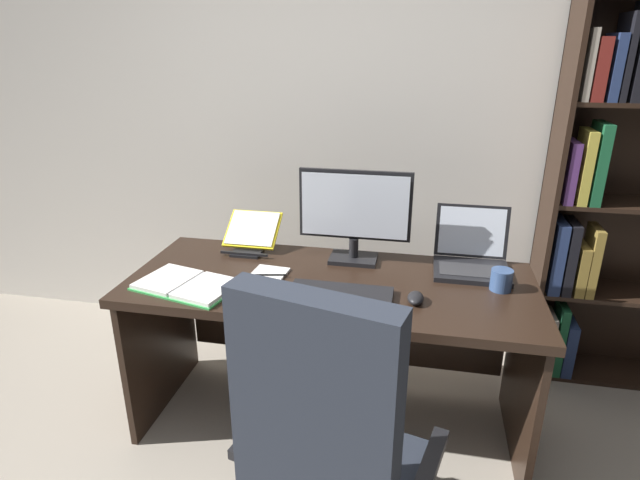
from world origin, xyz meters
The scene contains 13 objects.
wall_back centered at (0.00, 2.00, 1.34)m, with size 5.65×0.12×2.68m, color beige.
desk centered at (-0.05, 1.16, 0.55)m, with size 1.76×0.73×0.75m.
bookshelf centered at (1.26, 1.78, 0.97)m, with size 0.87×0.30×1.95m.
office_chair centered at (0.10, 0.29, 0.48)m, with size 0.68×0.60×1.14m.
monitor centered at (0.02, 1.32, 0.98)m, with size 0.52×0.16×0.43m.
laptop centered at (0.56, 1.33, 0.81)m, with size 0.33×0.31×0.27m.
keyboard centered at (0.02, 0.94, 0.77)m, with size 0.42×0.15×0.02m, color black.
computer_mouse centered at (0.32, 0.94, 0.77)m, with size 0.06×0.10×0.04m, color black.
reading_stand_with_book centered at (-0.50, 1.37, 0.83)m, with size 0.26×0.26×0.16m.
open_binder centered at (-0.63, 0.89, 0.77)m, with size 0.47×0.35×0.02m.
notepad centered at (-0.33, 1.05, 0.76)m, with size 0.15×0.21×0.01m, color white.
pen centered at (-0.31, 1.05, 0.77)m, with size 0.01×0.01×0.14m, color black.
coffee_mug centered at (0.67, 1.13, 0.80)m, with size 0.09×0.09×0.09m, color #334C7A.
Camera 1 is at (0.31, -0.92, 1.72)m, focal length 28.94 mm.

